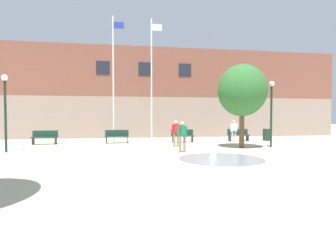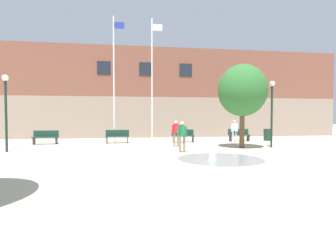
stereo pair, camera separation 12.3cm
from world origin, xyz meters
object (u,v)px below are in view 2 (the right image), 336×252
(park_bench_left_of_flagpoles, at_px, (117,136))
(flagpole_right, at_px, (152,77))
(street_tree_near_building, at_px, (242,91))
(park_bench_far_left, at_px, (46,137))
(park_bench_near_trashcan, at_px, (239,135))
(park_bench_under_right_flagpole, at_px, (183,136))
(trash_can, at_px, (267,135))
(adult_watching, at_px, (182,134))
(lamp_post_left_lane, at_px, (6,102))
(lamp_post_right_lane, at_px, (272,104))
(adult_near_bench, at_px, (176,131))
(flagpole_left, at_px, (114,76))
(teen_by_trashcan, at_px, (234,130))

(park_bench_left_of_flagpoles, xyz_separation_m, flagpole_right, (2.48, 0.53, 4.19))
(flagpole_right, height_order, street_tree_near_building, flagpole_right)
(park_bench_far_left, distance_m, park_bench_near_trashcan, 13.57)
(park_bench_left_of_flagpoles, xyz_separation_m, park_bench_under_right_flagpole, (4.61, -0.06, 0.00))
(park_bench_near_trashcan, relative_size, trash_can, 1.78)
(street_tree_near_building, bearing_deg, adult_watching, -159.87)
(park_bench_under_right_flagpole, distance_m, street_tree_near_building, 5.50)
(park_bench_near_trashcan, xyz_separation_m, lamp_post_left_lane, (-14.33, -3.98, 2.10))
(adult_watching, distance_m, lamp_post_right_lane, 6.07)
(trash_can, bearing_deg, lamp_post_left_lane, -166.29)
(flagpole_right, bearing_deg, adult_near_bench, -71.07)
(flagpole_left, height_order, trash_can, flagpole_left)
(lamp_post_left_lane, bearing_deg, park_bench_far_left, 78.63)
(lamp_post_right_lane, bearing_deg, flagpole_left, 154.59)
(park_bench_near_trashcan, relative_size, adult_near_bench, 1.01)
(flagpole_right, bearing_deg, park_bench_far_left, -175.21)
(park_bench_near_trashcan, height_order, lamp_post_left_lane, lamp_post_left_lane)
(park_bench_near_trashcan, xyz_separation_m, street_tree_near_building, (-1.58, -4.02, 2.86))
(adult_near_bench, relative_size, street_tree_near_building, 0.33)
(flagpole_left, bearing_deg, park_bench_under_right_flagpole, -6.97)
(lamp_post_left_lane, height_order, street_tree_near_building, street_tree_near_building)
(adult_near_bench, bearing_deg, trash_can, -157.61)
(lamp_post_left_lane, bearing_deg, trash_can, 13.71)
(lamp_post_left_lane, bearing_deg, park_bench_under_right_flagpole, 20.70)
(park_bench_under_right_flagpole, bearing_deg, flagpole_left, 173.03)
(adult_near_bench, distance_m, street_tree_near_building, 4.55)
(park_bench_under_right_flagpole, relative_size, lamp_post_right_lane, 0.41)
(park_bench_far_left, xyz_separation_m, trash_can, (15.89, 0.28, -0.03))
(park_bench_left_of_flagpoles, relative_size, flagpole_left, 0.18)
(adult_watching, height_order, street_tree_near_building, street_tree_near_building)
(park_bench_near_trashcan, bearing_deg, lamp_post_right_lane, -86.32)
(flagpole_right, bearing_deg, street_tree_near_building, -42.45)
(park_bench_under_right_flagpole, distance_m, lamp_post_left_lane, 10.93)
(trash_can, height_order, street_tree_near_building, street_tree_near_building)
(street_tree_near_building, bearing_deg, park_bench_near_trashcan, 68.60)
(adult_near_bench, bearing_deg, flagpole_right, -70.26)
(flagpole_right, relative_size, lamp_post_right_lane, 2.25)
(adult_near_bench, bearing_deg, park_bench_under_right_flagpole, -109.08)
(teen_by_trashcan, xyz_separation_m, adult_near_bench, (-4.43, -1.73, 0.00))
(lamp_post_right_lane, bearing_deg, flagpole_right, 146.32)
(park_bench_left_of_flagpoles, bearing_deg, park_bench_near_trashcan, 0.83)
(park_bench_far_left, distance_m, street_tree_near_building, 12.91)
(teen_by_trashcan, xyz_separation_m, lamp_post_left_lane, (-13.47, -2.78, 1.65))
(adult_near_bench, distance_m, lamp_post_left_lane, 9.26)
(park_bench_left_of_flagpoles, bearing_deg, adult_watching, -56.76)
(park_bench_far_left, height_order, flagpole_left, flagpole_left)
(flagpole_left, distance_m, trash_can, 12.19)
(lamp_post_left_lane, relative_size, lamp_post_right_lane, 1.01)
(lamp_post_left_lane, bearing_deg, street_tree_near_building, -0.21)
(park_bench_near_trashcan, height_order, street_tree_near_building, street_tree_near_building)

